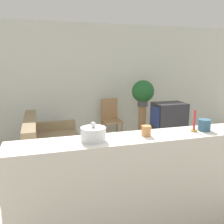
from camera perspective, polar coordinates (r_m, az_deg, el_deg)
The scene contains 13 objects.
ground_plane at distance 3.33m, azimuth 3.94°, elevation -21.51°, with size 14.00×14.00×0.00m, color beige.
wall_back at distance 6.13m, azimuth -7.29°, elevation 7.12°, with size 9.00×0.06×2.70m.
couch at distance 4.59m, azimuth -13.69°, elevation -8.23°, with size 0.98×1.72×0.85m.
tv_stand at distance 5.21m, azimuth 12.67°, elevation -6.20°, with size 0.80×0.57×0.50m.
television at distance 5.08m, azimuth 12.86°, elevation -0.78°, with size 0.63×0.46×0.51m.
wooden_chair at distance 5.98m, azimuth -0.28°, elevation -1.14°, with size 0.44×0.44×0.93m.
plant_stand at distance 6.06m, azimuth 6.91°, elevation -2.20°, with size 0.19×0.19×0.76m.
potted_plant at distance 5.93m, azimuth 7.08°, elevation 4.59°, with size 0.52×0.52×0.62m.
foreground_counter at distance 2.82m, azimuth 6.40°, elevation -15.78°, with size 2.71×0.44×1.05m.
decorative_bowl at distance 2.45m, azimuth -4.29°, elevation -5.00°, with size 0.25×0.25×0.19m.
candle_jar at distance 2.62m, azimuth 7.82°, elevation -4.27°, with size 0.10×0.10×0.11m.
candlestick at distance 2.90m, azimuth 18.25°, elevation -2.73°, with size 0.07×0.07×0.24m.
coffee_tin at distance 2.98m, azimuth 20.33°, elevation -2.79°, with size 0.14×0.14×0.13m.
Camera 1 is at (-1.00, -2.60, 1.81)m, focal length 40.00 mm.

